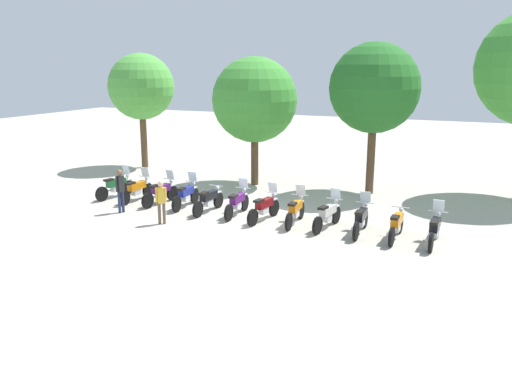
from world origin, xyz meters
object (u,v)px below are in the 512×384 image
at_px(motorcycle_1, 137,189).
at_px(person_0, 120,187).
at_px(motorcycle_7, 295,210).
at_px(motorcycle_2, 161,192).
at_px(tree_0, 141,87).
at_px(motorcycle_9, 361,219).
at_px(motorcycle_3, 186,195).
at_px(motorcycle_8, 328,214).
at_px(person_1, 161,199).
at_px(tree_1, 255,100).
at_px(motorcycle_5, 237,202).
at_px(motorcycle_11, 435,229).
at_px(motorcycle_4, 209,200).
at_px(tree_2, 374,88).
at_px(motorcycle_0, 116,186).
at_px(motorcycle_6, 264,207).
at_px(motorcycle_10, 396,225).

height_order(motorcycle_1, person_0, person_0).
bearing_deg(motorcycle_7, motorcycle_2, 83.26).
bearing_deg(tree_0, motorcycle_9, -26.96).
bearing_deg(motorcycle_3, motorcycle_8, -97.75).
distance_m(person_1, tree_1, 7.98).
distance_m(motorcycle_2, motorcycle_5, 3.66).
bearing_deg(tree_0, motorcycle_3, -44.63).
height_order(motorcycle_5, motorcycle_11, same).
height_order(motorcycle_8, person_1, person_1).
xyz_separation_m(motorcycle_8, person_1, (-5.72, -1.88, 0.42)).
relative_size(motorcycle_4, motorcycle_9, 1.00).
distance_m(motorcycle_5, motorcycle_9, 4.89).
xyz_separation_m(person_0, tree_1, (2.83, 6.67, 3.05)).
bearing_deg(person_0, motorcycle_7, -153.32).
bearing_deg(motorcycle_9, tree_2, 7.93).
bearing_deg(motorcycle_7, motorcycle_1, 83.84).
bearing_deg(tree_2, motorcycle_4, -132.13).
bearing_deg(person_1, motorcycle_4, -52.44).
bearing_deg(tree_0, motorcycle_2, -50.45).
xyz_separation_m(motorcycle_7, tree_0, (-11.46, 6.93, 3.97)).
xyz_separation_m(motorcycle_0, person_1, (4.04, -2.56, 0.42)).
bearing_deg(motorcycle_7, motorcycle_0, 83.19).
bearing_deg(motorcycle_11, motorcycle_6, 89.22).
xyz_separation_m(motorcycle_5, motorcycle_8, (3.67, -0.24, 0.00)).
distance_m(motorcycle_9, person_0, 9.33).
relative_size(motorcycle_3, motorcycle_9, 1.00).
distance_m(motorcycle_4, motorcycle_11, 8.55).
xyz_separation_m(motorcycle_0, person_0, (1.72, -1.91, 0.50)).
height_order(motorcycle_4, motorcycle_8, motorcycle_8).
distance_m(motorcycle_4, motorcycle_9, 6.10).
height_order(motorcycle_4, tree_0, tree_0).
bearing_deg(motorcycle_1, motorcycle_11, -90.41).
height_order(motorcycle_2, motorcycle_9, same).
relative_size(motorcycle_6, motorcycle_9, 1.00).
height_order(motorcycle_7, person_0, person_0).
bearing_deg(person_0, tree_1, -97.00).
relative_size(motorcycle_1, tree_1, 0.36).
bearing_deg(motorcycle_6, motorcycle_2, 92.67).
xyz_separation_m(motorcycle_3, motorcycle_10, (8.54, -0.72, -0.01)).
distance_m(motorcycle_11, tree_2, 8.17).
height_order(motorcycle_0, tree_1, tree_1).
distance_m(tree_0, tree_1, 7.65).
bearing_deg(motorcycle_6, motorcycle_4, 94.34).
bearing_deg(tree_1, motorcycle_8, -46.29).
bearing_deg(motorcycle_1, motorcycle_8, -90.12).
bearing_deg(tree_2, tree_0, 175.15).
xyz_separation_m(motorcycle_2, tree_1, (2.12, 4.95, 3.55)).
xyz_separation_m(motorcycle_8, tree_1, (-5.20, 5.44, 3.55)).
xyz_separation_m(motorcycle_11, tree_1, (-8.86, 5.72, 3.55)).
height_order(motorcycle_7, person_1, person_1).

